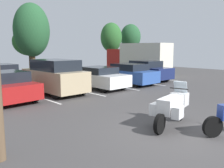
{
  "coord_description": "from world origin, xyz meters",
  "views": [
    {
      "loc": [
        -6.19,
        -3.75,
        2.5
      ],
      "look_at": [
        0.46,
        3.49,
        1.03
      ],
      "focal_mm": 38.78,
      "sensor_mm": 36.0,
      "label": 1
    }
  ],
  "objects_px": {
    "car_red": "(4,86)",
    "car_blue": "(127,74)",
    "car_navy": "(145,71)",
    "car_tan": "(55,77)",
    "motorcycle_touring": "(172,106)",
    "car_white": "(98,77)",
    "box_truck": "(139,58)"
  },
  "relations": [
    {
      "from": "car_white",
      "to": "box_truck",
      "type": "xyz_separation_m",
      "value": [
        8.63,
        4.11,
        0.89
      ]
    },
    {
      "from": "car_white",
      "to": "box_truck",
      "type": "bearing_deg",
      "value": 25.5
    },
    {
      "from": "car_white",
      "to": "car_navy",
      "type": "distance_m",
      "value": 5.09
    },
    {
      "from": "car_blue",
      "to": "car_navy",
      "type": "bearing_deg",
      "value": 9.14
    },
    {
      "from": "motorcycle_touring",
      "to": "car_navy",
      "type": "relative_size",
      "value": 0.52
    },
    {
      "from": "motorcycle_touring",
      "to": "box_truck",
      "type": "relative_size",
      "value": 0.34
    },
    {
      "from": "car_red",
      "to": "box_truck",
      "type": "height_order",
      "value": "box_truck"
    },
    {
      "from": "car_navy",
      "to": "motorcycle_touring",
      "type": "bearing_deg",
      "value": -135.81
    },
    {
      "from": "car_red",
      "to": "car_navy",
      "type": "xyz_separation_m",
      "value": [
        10.66,
        0.15,
        0.07
      ]
    },
    {
      "from": "car_blue",
      "to": "car_tan",
      "type": "bearing_deg",
      "value": 177.72
    },
    {
      "from": "car_white",
      "to": "car_navy",
      "type": "height_order",
      "value": "car_navy"
    },
    {
      "from": "motorcycle_touring",
      "to": "car_blue",
      "type": "distance_m",
      "value": 9.33
    },
    {
      "from": "motorcycle_touring",
      "to": "car_white",
      "type": "distance_m",
      "value": 7.98
    },
    {
      "from": "car_red",
      "to": "car_navy",
      "type": "height_order",
      "value": "car_navy"
    },
    {
      "from": "car_blue",
      "to": "car_navy",
      "type": "xyz_separation_m",
      "value": [
        2.37,
        0.38,
        0.05
      ]
    },
    {
      "from": "car_blue",
      "to": "box_truck",
      "type": "bearing_deg",
      "value": 34.7
    },
    {
      "from": "car_tan",
      "to": "car_white",
      "type": "height_order",
      "value": "car_tan"
    },
    {
      "from": "motorcycle_touring",
      "to": "box_truck",
      "type": "xyz_separation_m",
      "value": [
        11.58,
        11.52,
        0.9
      ]
    },
    {
      "from": "car_tan",
      "to": "car_navy",
      "type": "distance_m",
      "value": 7.95
    },
    {
      "from": "motorcycle_touring",
      "to": "car_white",
      "type": "bearing_deg",
      "value": 68.27
    },
    {
      "from": "motorcycle_touring",
      "to": "car_navy",
      "type": "bearing_deg",
      "value": 44.19
    },
    {
      "from": "car_red",
      "to": "car_blue",
      "type": "distance_m",
      "value": 8.29
    },
    {
      "from": "motorcycle_touring",
      "to": "car_red",
      "type": "relative_size",
      "value": 0.52
    },
    {
      "from": "motorcycle_touring",
      "to": "car_red",
      "type": "bearing_deg",
      "value": 108.98
    },
    {
      "from": "motorcycle_touring",
      "to": "box_truck",
      "type": "height_order",
      "value": "box_truck"
    },
    {
      "from": "motorcycle_touring",
      "to": "car_tan",
      "type": "bearing_deg",
      "value": 89.37
    },
    {
      "from": "car_red",
      "to": "car_tan",
      "type": "distance_m",
      "value": 2.73
    },
    {
      "from": "car_tan",
      "to": "car_blue",
      "type": "distance_m",
      "value": 5.58
    },
    {
      "from": "car_red",
      "to": "car_tan",
      "type": "height_order",
      "value": "car_tan"
    },
    {
      "from": "car_tan",
      "to": "car_navy",
      "type": "relative_size",
      "value": 0.98
    },
    {
      "from": "car_white",
      "to": "box_truck",
      "type": "height_order",
      "value": "box_truck"
    },
    {
      "from": "box_truck",
      "to": "car_navy",
      "type": "bearing_deg",
      "value": -133.68
    }
  ]
}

